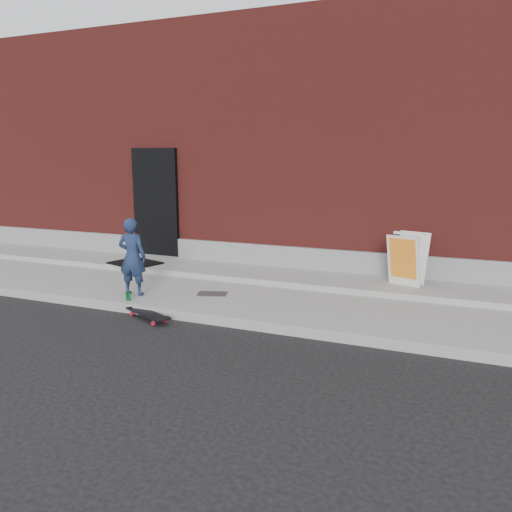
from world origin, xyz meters
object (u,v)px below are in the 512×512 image
at_px(skateboard, 148,314).
at_px(pizza_sign, 407,259).
at_px(soda_can, 128,296).
at_px(child, 132,257).

distance_m(skateboard, pizza_sign, 4.29).
relative_size(pizza_sign, soda_can, 6.34).
distance_m(skateboard, soda_can, 0.61).
bearing_deg(pizza_sign, child, -154.31).
xyz_separation_m(pizza_sign, soda_can, (-3.93, -2.28, -0.47)).
height_order(child, soda_can, child).
height_order(skateboard, soda_can, soda_can).
height_order(child, pizza_sign, child).
bearing_deg(pizza_sign, soda_can, -149.94).
height_order(child, skateboard, child).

